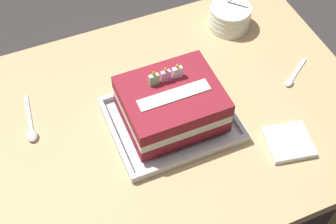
# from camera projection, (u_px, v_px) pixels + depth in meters

# --- Properties ---
(dining_table) EXTENTS (1.06, 0.76, 0.73)m
(dining_table) POSITION_uv_depth(u_px,v_px,m) (165.00, 140.00, 1.32)
(dining_table) COLOR tan
(dining_table) RESTS_ON ground_plane
(foil_tray) EXTENTS (0.31, 0.26, 0.02)m
(foil_tray) POSITION_uv_depth(u_px,v_px,m) (171.00, 121.00, 1.21)
(foil_tray) COLOR silver
(foil_tray) RESTS_ON dining_table
(birthday_cake) EXTENTS (0.23, 0.20, 0.14)m
(birthday_cake) POSITION_uv_depth(u_px,v_px,m) (171.00, 104.00, 1.16)
(birthday_cake) COLOR maroon
(birthday_cake) RESTS_ON foil_tray
(bowl_stack) EXTENTS (0.13, 0.13, 0.11)m
(bowl_stack) POSITION_uv_depth(u_px,v_px,m) (230.00, 17.00, 1.41)
(bowl_stack) COLOR silver
(bowl_stack) RESTS_ON dining_table
(serving_spoon_near_tray) EXTENTS (0.03, 0.16, 0.01)m
(serving_spoon_near_tray) POSITION_uv_depth(u_px,v_px,m) (31.00, 131.00, 1.19)
(serving_spoon_near_tray) COLOR silver
(serving_spoon_near_tray) RESTS_ON dining_table
(serving_spoon_by_bowls) EXTENTS (0.11, 0.08, 0.01)m
(serving_spoon_by_bowls) POSITION_uv_depth(u_px,v_px,m) (292.00, 79.00, 1.30)
(serving_spoon_by_bowls) COLOR silver
(serving_spoon_by_bowls) RESTS_ON dining_table
(napkin_pile) EXTENTS (0.12, 0.12, 0.02)m
(napkin_pile) POSITION_uv_depth(u_px,v_px,m) (289.00, 142.00, 1.17)
(napkin_pile) COLOR white
(napkin_pile) RESTS_ON dining_table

